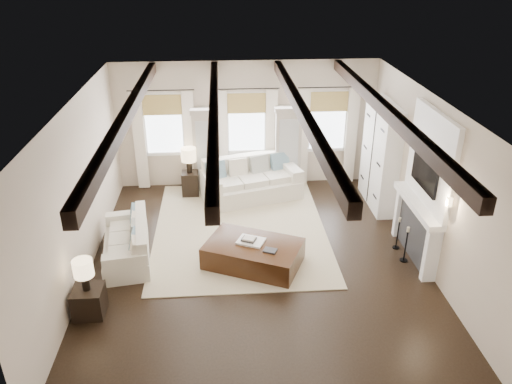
{
  "coord_description": "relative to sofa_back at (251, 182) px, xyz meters",
  "views": [
    {
      "loc": [
        -0.62,
        -8.24,
        5.56
      ],
      "look_at": [
        0.03,
        0.8,
        1.15
      ],
      "focal_mm": 35.0,
      "sensor_mm": 36.0,
      "label": 1
    }
  ],
  "objects": [
    {
      "name": "area_rug",
      "position": [
        -0.33,
        -1.6,
        -0.39
      ],
      "size": [
        3.7,
        4.63,
        0.02
      ],
      "primitive_type": "cube",
      "color": "#C4B898",
      "rests_on": "ground"
    },
    {
      "name": "ottoman",
      "position": [
        -0.13,
        -2.97,
        -0.17
      ],
      "size": [
        2.09,
        1.75,
        0.47
      ],
      "primitive_type": "cube",
      "rotation": [
        0.0,
        0.0,
        -0.42
      ],
      "color": "black",
      "rests_on": "ground"
    },
    {
      "name": "lamp_front",
      "position": [
        -2.98,
        -4.25,
        0.49
      ],
      "size": [
        0.33,
        0.33,
        0.57
      ],
      "color": "black",
      "rests_on": "side_table_front"
    },
    {
      "name": "tray",
      "position": [
        -0.17,
        -2.91,
        0.09
      ],
      "size": [
        0.61,
        0.55,
        0.04
      ],
      "primitive_type": "cube",
      "rotation": [
        0.0,
        0.0,
        -0.42
      ],
      "color": "white",
      "rests_on": "ottoman"
    },
    {
      "name": "room_shell",
      "position": [
        0.7,
        -2.01,
        1.49
      ],
      "size": [
        6.54,
        7.54,
        3.22
      ],
      "color": "beige",
      "rests_on": "ground"
    },
    {
      "name": "ground",
      "position": [
        -0.05,
        -2.9,
        -0.4
      ],
      "size": [
        7.5,
        7.5,
        0.0
      ],
      "primitive_type": "plane",
      "color": "black",
      "rests_on": "ground"
    },
    {
      "name": "sofa_back",
      "position": [
        0.0,
        0.0,
        0.0
      ],
      "size": [
        2.55,
        1.67,
        1.0
      ],
      "color": "white",
      "rests_on": "ground"
    },
    {
      "name": "book_loose",
      "position": [
        0.16,
        -3.26,
        0.08
      ],
      "size": [
        0.29,
        0.26,
        0.03
      ],
      "primitive_type": "cube",
      "rotation": [
        0.0,
        0.0,
        -0.42
      ],
      "color": "#262628",
      "rests_on": "ottoman"
    },
    {
      "name": "lamp_back",
      "position": [
        -1.49,
        0.23,
        0.64
      ],
      "size": [
        0.37,
        0.37,
        0.63
      ],
      "color": "black",
      "rests_on": "side_table_back"
    },
    {
      "name": "candlestick_far",
      "position": [
        2.85,
        -2.59,
        -0.11
      ],
      "size": [
        0.14,
        0.14,
        0.71
      ],
      "color": "black",
      "rests_on": "ground"
    },
    {
      "name": "book_lower",
      "position": [
        -0.22,
        -2.9,
        0.13
      ],
      "size": [
        0.32,
        0.29,
        0.04
      ],
      "primitive_type": "cube",
      "rotation": [
        0.0,
        0.0,
        -0.42
      ],
      "color": "#262628",
      "rests_on": "tray"
    },
    {
      "name": "side_table_back",
      "position": [
        -1.49,
        0.23,
        -0.1
      ],
      "size": [
        0.41,
        0.41,
        0.61
      ],
      "primitive_type": "cube",
      "color": "black",
      "rests_on": "ground"
    },
    {
      "name": "book_upper",
      "position": [
        -0.21,
        -2.93,
        0.16
      ],
      "size": [
        0.27,
        0.25,
        0.03
      ],
      "primitive_type": "cube",
      "rotation": [
        0.0,
        0.0,
        -0.42
      ],
      "color": "beige",
      "rests_on": "book_lower"
    },
    {
      "name": "sofa_left",
      "position": [
        -2.57,
        -2.56,
        -0.08
      ],
      "size": [
        1.12,
        1.98,
        0.8
      ],
      "color": "white",
      "rests_on": "ground"
    },
    {
      "name": "candlestick_near",
      "position": [
        2.85,
        -3.07,
        -0.08
      ],
      "size": [
        0.15,
        0.15,
        0.76
      ],
      "color": "black",
      "rests_on": "ground"
    },
    {
      "name": "side_table_front",
      "position": [
        -2.98,
        -4.25,
        -0.15
      ],
      "size": [
        0.5,
        0.5,
        0.5
      ],
      "primitive_type": "cube",
      "color": "black",
      "rests_on": "ground"
    }
  ]
}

